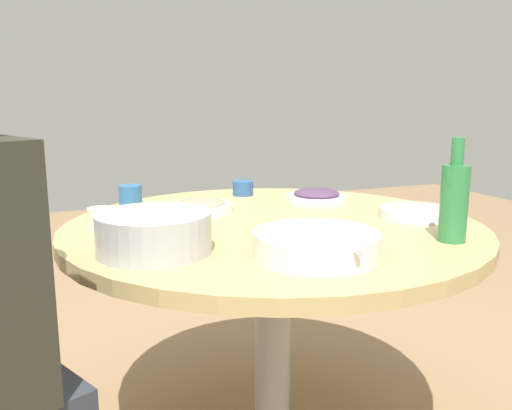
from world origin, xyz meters
TOP-DOWN VIEW (x-y plane):
  - round_dining_table at (0.00, 0.00)m, footprint 1.18×1.18m
  - rice_bowl at (-0.17, 0.37)m, footprint 0.26×0.26m
  - soup_bowl at (-0.34, 0.05)m, footprint 0.31×0.28m
  - dish_shrimp at (0.22, 0.15)m, footprint 0.20×0.20m
  - dish_noodles at (-0.09, -0.42)m, footprint 0.22×0.22m
  - dish_eggplant at (0.24, -0.27)m, footprint 0.21×0.21m
  - green_bottle at (-0.35, -0.33)m, footprint 0.07×0.07m
  - tea_cup_near at (0.44, -0.07)m, footprint 0.07×0.07m
  - tea_cup_far at (0.12, 0.46)m, footprint 0.06×0.06m
  - tea_cup_side at (0.39, 0.33)m, footprint 0.07×0.07m

SIDE VIEW (x-z plane):
  - round_dining_table at x=0.00m, z-range 0.28..1.00m
  - dish_noodles at x=-0.09m, z-range 0.72..0.76m
  - dish_eggplant at x=0.24m, z-range 0.72..0.76m
  - dish_shrimp at x=0.22m, z-range 0.72..0.76m
  - tea_cup_near at x=0.44m, z-range 0.72..0.77m
  - soup_bowl at x=-0.34m, z-range 0.72..0.78m
  - tea_cup_far at x=0.12m, z-range 0.72..0.78m
  - tea_cup_side at x=0.39m, z-range 0.72..0.79m
  - rice_bowl at x=-0.17m, z-range 0.72..0.82m
  - green_bottle at x=-0.35m, z-range 0.70..0.95m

